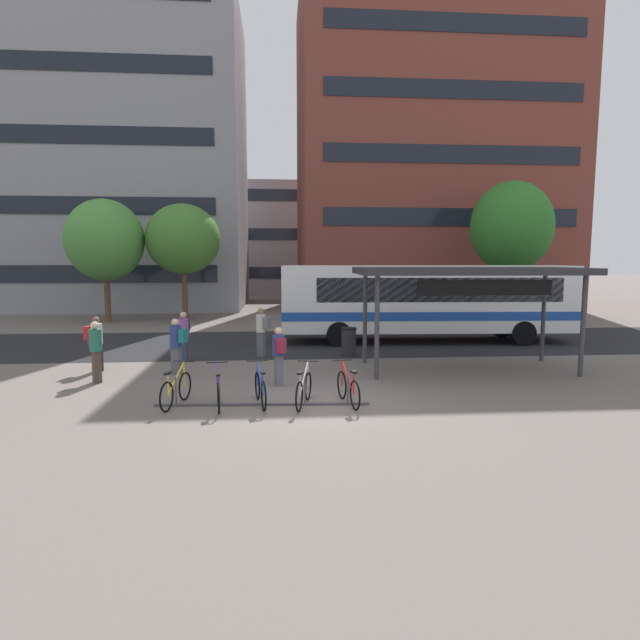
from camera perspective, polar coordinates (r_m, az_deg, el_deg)
ground at (r=12.59m, az=-0.29°, el=-9.28°), size 200.00×200.00×0.00m
bus_lane_asphalt at (r=21.59m, az=-2.12°, el=-2.53°), size 80.00×7.20×0.01m
city_bus at (r=22.22m, az=11.38°, el=2.21°), size 12.14×3.18×3.20m
bike_rack at (r=12.55m, az=-6.35°, el=-8.95°), size 5.09×0.35×0.70m
parked_bicycle_yellow_0 at (r=12.85m, az=-15.55°, el=-7.43°), size 0.59×1.69×0.99m
parked_bicycle_purple_1 at (r=12.50m, az=-11.13°, el=-7.71°), size 0.52×1.71×0.99m
parked_bicycle_blue_2 at (r=12.53m, az=-6.57°, el=-7.58°), size 0.52×1.70×0.99m
parked_bicycle_silver_3 at (r=12.42m, az=-1.79°, el=-7.68°), size 0.62×1.68×0.99m
parked_bicycle_red_4 at (r=12.54m, az=3.12°, el=-7.54°), size 0.52×1.70×0.99m
transit_shelter at (r=16.75m, az=16.09°, el=4.90°), size 6.98×3.36×3.21m
commuter_teal_pack_0 at (r=16.23m, az=-15.48°, el=-2.38°), size 0.60×0.48×1.69m
commuter_red_pack_1 at (r=17.43m, az=-23.45°, el=-2.03°), size 0.55×0.37×1.71m
commuter_maroon_pack_2 at (r=14.27m, az=-4.54°, el=-3.54°), size 0.41×0.57×1.62m
commuter_maroon_pack_3 at (r=15.91m, az=-23.47°, el=-2.77°), size 0.54×0.60×1.74m
commuter_black_pack_4 at (r=18.19m, az=-14.73°, el=-1.38°), size 0.35×0.53×1.70m
commuter_grey_pack_5 at (r=18.54m, az=-6.42°, el=-0.96°), size 0.61×0.54×1.75m
trash_bin at (r=18.65m, az=3.18°, el=-2.40°), size 0.55×0.55×1.03m
street_tree_0 at (r=30.53m, az=-14.82°, el=8.58°), size 4.14×4.14×6.56m
street_tree_1 at (r=30.98m, az=-22.60°, el=8.11°), size 4.18×4.18×6.73m
street_tree_2 at (r=30.65m, az=20.31°, el=9.59°), size 4.41×4.41×7.69m
building_left_wing at (r=42.51m, az=-24.45°, el=15.78°), size 22.53×11.65×21.19m
building_right_wing at (r=40.70m, az=11.39°, el=17.75°), size 18.20×13.42×22.70m
building_centre_block at (r=55.85m, az=-1.58°, el=8.75°), size 19.65×11.69×10.91m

